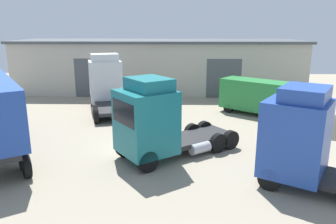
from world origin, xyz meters
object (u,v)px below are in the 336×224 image
at_px(tractor_unit_teal, 155,122).
at_px(tractor_unit_white, 106,83).
at_px(tractor_unit_blue, 308,142).
at_px(delivery_van_green, 256,96).

xyz_separation_m(tractor_unit_teal, tractor_unit_white, (-4.59, 10.37, 0.12)).
relative_size(tractor_unit_teal, tractor_unit_blue, 0.94).
bearing_deg(tractor_unit_white, delivery_van_green, -114.23).
distance_m(tractor_unit_white, tractor_unit_blue, 17.07).
bearing_deg(delivery_van_green, tractor_unit_teal, -90.44).
bearing_deg(delivery_van_green, tractor_unit_blue, -55.36).
height_order(tractor_unit_teal, tractor_unit_white, tractor_unit_white).
bearing_deg(tractor_unit_white, tractor_unit_blue, -157.02).
height_order(delivery_van_green, tractor_unit_blue, tractor_unit_blue).
distance_m(tractor_unit_teal, tractor_unit_white, 11.34).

